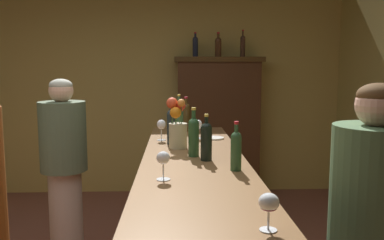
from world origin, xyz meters
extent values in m
cube|color=tan|center=(0.00, 2.92, 1.40)|extent=(5.35, 0.12, 2.81)
cube|color=brown|center=(0.63, 0.04, 1.02)|extent=(0.65, 2.91, 0.05)
cube|color=#4B2B17|center=(1.04, 2.65, 0.87)|extent=(1.00, 0.30, 1.73)
cube|color=#4A3214|center=(1.04, 2.65, 1.70)|extent=(1.08, 0.36, 0.06)
cylinder|color=#2F5032|center=(0.55, 1.09, 1.16)|extent=(0.08, 0.08, 0.23)
sphere|color=#2F5032|center=(0.55, 1.09, 1.27)|extent=(0.08, 0.08, 0.08)
cylinder|color=#2F5032|center=(0.55, 1.09, 1.32)|extent=(0.03, 0.03, 0.10)
cylinder|color=gold|center=(0.55, 1.09, 1.38)|extent=(0.03, 0.03, 0.02)
cylinder|color=#422E14|center=(0.61, 1.29, 1.15)|extent=(0.08, 0.08, 0.21)
sphere|color=#422E14|center=(0.61, 1.29, 1.25)|extent=(0.08, 0.08, 0.08)
cylinder|color=#422E14|center=(0.61, 1.29, 1.29)|extent=(0.03, 0.03, 0.08)
cylinder|color=#A91D29|center=(0.61, 1.29, 1.34)|extent=(0.03, 0.03, 0.02)
cylinder|color=#284928|center=(0.85, -0.12, 1.14)|extent=(0.06, 0.06, 0.19)
sphere|color=#284928|center=(0.85, -0.12, 1.23)|extent=(0.06, 0.06, 0.06)
cylinder|color=#284928|center=(0.85, -0.12, 1.27)|extent=(0.02, 0.02, 0.07)
cylinder|color=red|center=(0.85, -0.12, 1.31)|extent=(0.02, 0.02, 0.02)
cylinder|color=#212E33|center=(0.49, 0.67, 1.16)|extent=(0.06, 0.06, 0.23)
sphere|color=#212E33|center=(0.49, 0.67, 1.27)|extent=(0.06, 0.06, 0.06)
cylinder|color=#212E33|center=(0.49, 0.67, 1.31)|extent=(0.02, 0.02, 0.07)
cylinder|color=red|center=(0.49, 0.67, 1.35)|extent=(0.03, 0.03, 0.02)
cylinder|color=#254B28|center=(0.63, 0.25, 1.15)|extent=(0.07, 0.07, 0.21)
sphere|color=#254B28|center=(0.63, 0.25, 1.26)|extent=(0.07, 0.07, 0.07)
cylinder|color=#254B28|center=(0.63, 0.25, 1.30)|extent=(0.03, 0.03, 0.09)
cylinder|color=gold|center=(0.63, 0.25, 1.35)|extent=(0.03, 0.03, 0.02)
cylinder|color=black|center=(0.71, 0.13, 1.14)|extent=(0.07, 0.07, 0.20)
sphere|color=black|center=(0.71, 0.13, 1.24)|extent=(0.07, 0.07, 0.07)
cylinder|color=black|center=(0.71, 0.13, 1.28)|extent=(0.02, 0.02, 0.07)
cylinder|color=gold|center=(0.71, 0.13, 1.32)|extent=(0.03, 0.03, 0.02)
cylinder|color=white|center=(0.41, 0.83, 1.05)|extent=(0.07, 0.07, 0.00)
cylinder|color=white|center=(0.41, 0.83, 1.09)|extent=(0.01, 0.01, 0.09)
ellipsoid|color=white|center=(0.41, 0.83, 1.17)|extent=(0.07, 0.07, 0.07)
cylinder|color=white|center=(0.84, -0.96, 1.05)|extent=(0.06, 0.06, 0.00)
cylinder|color=white|center=(0.84, -0.96, 1.08)|extent=(0.01, 0.01, 0.07)
ellipsoid|color=white|center=(0.84, -0.96, 1.15)|extent=(0.07, 0.07, 0.07)
ellipsoid|color=maroon|center=(0.84, -0.96, 1.13)|extent=(0.06, 0.06, 0.03)
cylinder|color=white|center=(0.70, 0.90, 1.05)|extent=(0.06, 0.06, 0.00)
cylinder|color=white|center=(0.70, 0.90, 1.08)|extent=(0.01, 0.01, 0.07)
ellipsoid|color=white|center=(0.70, 0.90, 1.16)|extent=(0.06, 0.06, 0.08)
cylinder|color=white|center=(0.46, -0.29, 1.05)|extent=(0.07, 0.07, 0.00)
cylinder|color=white|center=(0.46, -0.29, 1.09)|extent=(0.01, 0.01, 0.08)
ellipsoid|color=white|center=(0.46, -0.29, 1.16)|extent=(0.07, 0.07, 0.07)
cylinder|color=tan|center=(0.54, 0.52, 1.13)|extent=(0.13, 0.13, 0.18)
cylinder|color=#38602D|center=(0.56, 0.51, 1.25)|extent=(0.01, 0.01, 0.20)
sphere|color=red|center=(0.56, 0.51, 1.35)|extent=(0.06, 0.06, 0.06)
cylinder|color=#38602D|center=(0.55, 0.55, 1.24)|extent=(0.01, 0.01, 0.18)
sphere|color=red|center=(0.55, 0.55, 1.32)|extent=(0.06, 0.06, 0.06)
cylinder|color=#38602D|center=(0.52, 0.57, 1.24)|extent=(0.01, 0.01, 0.18)
sphere|color=red|center=(0.52, 0.57, 1.33)|extent=(0.04, 0.04, 0.04)
cylinder|color=#38602D|center=(0.50, 0.52, 1.26)|extent=(0.01, 0.01, 0.21)
sphere|color=#D04323|center=(0.50, 0.52, 1.36)|extent=(0.08, 0.08, 0.08)
cylinder|color=#38602D|center=(0.52, 0.49, 1.22)|extent=(0.01, 0.01, 0.15)
sphere|color=orange|center=(0.52, 0.49, 1.30)|extent=(0.08, 0.08, 0.08)
cylinder|color=#38602D|center=(0.56, 0.49, 1.26)|extent=(0.01, 0.01, 0.22)
sphere|color=orange|center=(0.56, 0.49, 1.37)|extent=(0.05, 0.05, 0.05)
cylinder|color=white|center=(0.83, 0.88, 1.05)|extent=(0.16, 0.16, 0.01)
cylinder|color=#1E2334|center=(0.76, 2.65, 1.84)|extent=(0.07, 0.07, 0.21)
sphere|color=#1E2334|center=(0.76, 2.65, 1.94)|extent=(0.07, 0.07, 0.07)
cylinder|color=#1E2334|center=(0.76, 2.65, 1.98)|extent=(0.03, 0.03, 0.07)
cylinder|color=red|center=(0.76, 2.65, 2.02)|extent=(0.03, 0.03, 0.02)
cylinder|color=#4D2E1A|center=(1.04, 2.65, 1.83)|extent=(0.08, 0.08, 0.19)
sphere|color=#4D2E1A|center=(1.04, 2.65, 1.93)|extent=(0.08, 0.08, 0.08)
cylinder|color=#4D2E1A|center=(1.04, 2.65, 1.97)|extent=(0.03, 0.03, 0.08)
cylinder|color=red|center=(1.04, 2.65, 2.02)|extent=(0.03, 0.03, 0.02)
cylinder|color=#41291E|center=(1.33, 2.65, 1.85)|extent=(0.06, 0.06, 0.22)
sphere|color=#41291E|center=(1.33, 2.65, 1.96)|extent=(0.06, 0.06, 0.06)
cylinder|color=#41291E|center=(1.33, 2.65, 2.00)|extent=(0.02, 0.02, 0.09)
cylinder|color=red|center=(1.33, 2.65, 2.05)|extent=(0.02, 0.02, 0.02)
cylinder|color=#B5A99B|center=(-0.39, 0.97, 0.39)|extent=(0.27, 0.27, 0.77)
cylinder|color=#4E6045|center=(-0.39, 0.97, 1.06)|extent=(0.37, 0.37, 0.57)
sphere|color=#E3AC8E|center=(-0.39, 0.97, 1.43)|extent=(0.19, 0.19, 0.19)
ellipsoid|color=#ACAD9D|center=(-0.39, 0.97, 1.47)|extent=(0.18, 0.18, 0.11)
cylinder|color=#4A6842|center=(1.36, -0.67, 1.08)|extent=(0.36, 0.36, 0.59)
sphere|color=#E0A58C|center=(1.36, -0.67, 1.46)|extent=(0.19, 0.19, 0.19)
ellipsoid|color=#52361C|center=(1.36, -0.67, 1.50)|extent=(0.18, 0.18, 0.10)
camera|label=1|loc=(0.52, -2.31, 1.61)|focal=37.92mm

